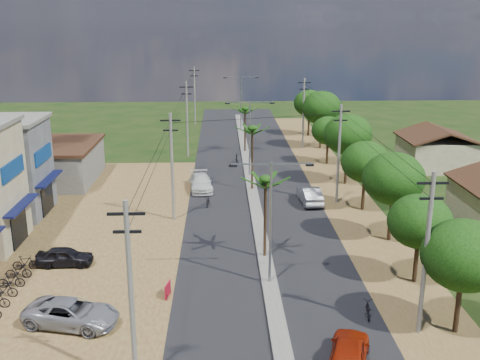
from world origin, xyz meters
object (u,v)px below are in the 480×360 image
object	(u,v)px
car_red_near	(349,354)
car_white_far	(201,183)
car_parked_dark	(65,257)
roadside_sign	(168,290)
parked_scooter_row	(4,290)
car_silver_mid	(310,195)
moto_rider_east	(368,310)
car_parked_silver	(72,314)

from	to	relation	value
car_red_near	car_white_far	size ratio (longest dim) A/B	0.91
car_parked_dark	roadside_sign	size ratio (longest dim) A/B	3.49
parked_scooter_row	roadside_sign	bearing A→B (deg)	-1.43
car_red_near	car_silver_mid	size ratio (longest dim) A/B	0.99
moto_rider_east	parked_scooter_row	world-z (taller)	parked_scooter_row
car_red_near	car_white_far	xyz separation A→B (m)	(-8.04, 29.23, -0.05)
car_white_far	parked_scooter_row	bearing A→B (deg)	-124.13
car_parked_silver	car_red_near	bearing A→B (deg)	-93.29
car_red_near	moto_rider_east	xyz separation A→B (m)	(2.16, 4.72, -0.35)
car_silver_mid	roadside_sign	world-z (taller)	car_silver_mid
car_white_far	car_parked_silver	xyz separation A→B (m)	(-6.25, -24.87, -0.01)
car_white_far	moto_rider_east	world-z (taller)	car_white_far
car_parked_dark	roadside_sign	bearing A→B (deg)	-122.49
car_silver_mid	car_white_far	world-z (taller)	car_silver_mid
car_silver_mid	parked_scooter_row	size ratio (longest dim) A/B	0.55
moto_rider_east	parked_scooter_row	bearing A→B (deg)	2.29
car_red_near	moto_rider_east	world-z (taller)	car_red_near
moto_rider_east	car_parked_dark	bearing A→B (deg)	-11.27
car_white_far	car_parked_dark	bearing A→B (deg)	-123.61
car_silver_mid	parked_scooter_row	distance (m)	27.25
moto_rider_east	car_white_far	bearing A→B (deg)	-57.16
car_silver_mid	moto_rider_east	distance (m)	20.13
car_silver_mid	roadside_sign	bearing A→B (deg)	53.21
car_silver_mid	car_parked_dark	world-z (taller)	car_silver_mid
car_white_far	car_parked_silver	size ratio (longest dim) A/B	0.97
car_silver_mid	car_parked_dark	bearing A→B (deg)	30.43
car_red_near	car_parked_silver	bearing A→B (deg)	0.54
car_parked_dark	car_parked_silver	bearing A→B (deg)	-162.74
roadside_sign	car_parked_silver	bearing A→B (deg)	-136.94
moto_rider_east	car_parked_silver	bearing A→B (deg)	11.50
car_white_far	car_red_near	bearing A→B (deg)	-81.29
car_red_near	moto_rider_east	distance (m)	5.21
car_silver_mid	roadside_sign	distance (m)	20.74
car_red_near	car_parked_silver	distance (m)	14.94
roadside_sign	parked_scooter_row	xyz separation A→B (m)	(-9.88, 0.25, 0.05)
moto_rider_east	roadside_sign	size ratio (longest dim) A/B	1.49
car_white_far	moto_rider_east	size ratio (longest dim) A/B	3.10
car_parked_silver	parked_scooter_row	distance (m)	5.96
car_red_near	car_parked_dark	bearing A→B (deg)	-18.53
car_red_near	car_white_far	world-z (taller)	car_red_near
car_silver_mid	parked_scooter_row	world-z (taller)	car_silver_mid
car_red_near	roadside_sign	xyz separation A→B (m)	(-9.34, 7.46, -0.33)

